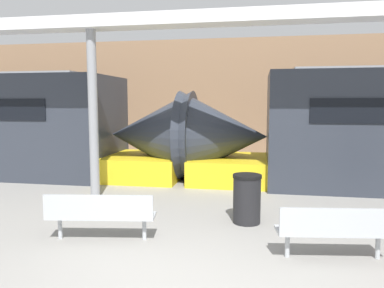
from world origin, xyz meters
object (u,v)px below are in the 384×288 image
Objects in this scene: bench_far at (335,228)px; trash_bin at (247,199)px; bench_near at (100,213)px; support_column_near at (93,115)px.

bench_far is 1.81× the size of trash_bin.
bench_near is 3.67m from bench_far.
bench_far is 5.93m from support_column_near.
bench_near and bench_far have the same top height.
bench_far is at bearing -29.36° from support_column_near.
support_column_near reaches higher than bench_far.
bench_far is (3.66, -0.12, -0.00)m from bench_near.
support_column_near reaches higher than trash_bin.
bench_far is 2.00m from trash_bin.
bench_near is at bearing -149.45° from trash_bin.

